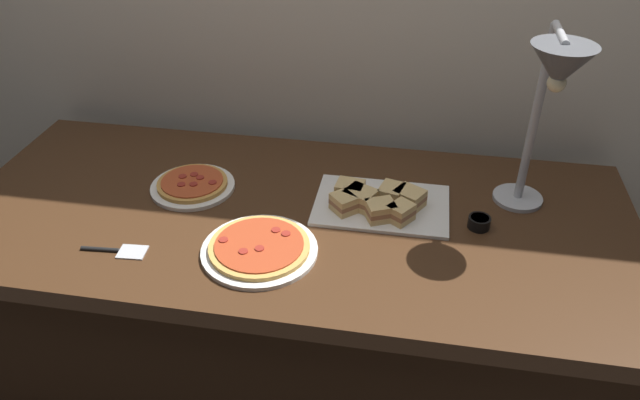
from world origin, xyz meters
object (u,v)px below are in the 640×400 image
(pizza_plate_center, at_px, (259,248))
(sandwich_platter, at_px, (378,202))
(sauce_cup_near, at_px, (479,222))
(serving_spatula, at_px, (117,251))
(heat_lamp, at_px, (553,85))
(pizza_plate_front, at_px, (193,185))

(pizza_plate_center, bearing_deg, sandwich_platter, 41.39)
(pizza_plate_center, height_order, sauce_cup_near, sauce_cup_near)
(sandwich_platter, distance_m, serving_spatula, 0.71)
(pizza_plate_center, height_order, sandwich_platter, sandwich_platter)
(heat_lamp, xyz_separation_m, serving_spatula, (-1.03, -0.30, -0.40))
(heat_lamp, height_order, sandwich_platter, heat_lamp)
(pizza_plate_center, bearing_deg, pizza_plate_front, 136.53)
(serving_spatula, bearing_deg, sauce_cup_near, 16.34)
(heat_lamp, relative_size, sauce_cup_near, 8.74)
(pizza_plate_front, relative_size, sauce_cup_near, 4.14)
(pizza_plate_front, bearing_deg, pizza_plate_center, -43.47)
(heat_lamp, relative_size, sandwich_platter, 1.38)
(serving_spatula, bearing_deg, sandwich_platter, 25.66)
(pizza_plate_center, relative_size, serving_spatula, 1.73)
(pizza_plate_front, xyz_separation_m, serving_spatula, (-0.09, -0.32, -0.01))
(heat_lamp, height_order, serving_spatula, heat_lamp)
(pizza_plate_center, distance_m, sandwich_platter, 0.37)
(sandwich_platter, relative_size, sauce_cup_near, 6.32)
(pizza_plate_center, bearing_deg, sauce_cup_near, 20.45)
(sauce_cup_near, distance_m, serving_spatula, 0.95)
(sauce_cup_near, height_order, serving_spatula, sauce_cup_near)
(heat_lamp, bearing_deg, sandwich_platter, 179.46)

